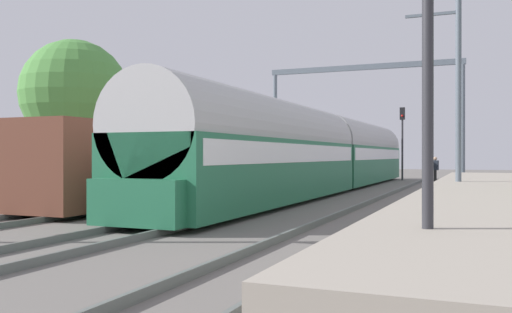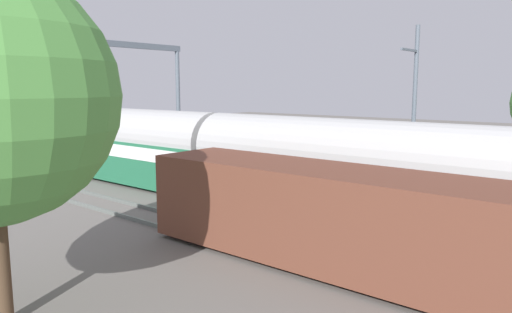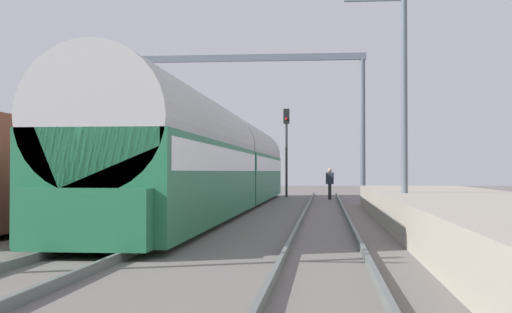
% 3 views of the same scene
% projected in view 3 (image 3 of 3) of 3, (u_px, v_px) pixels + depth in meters
% --- Properties ---
extents(ground, '(120.00, 120.00, 0.00)m').
position_uv_depth(ground, '(150.00, 235.00, 17.33)').
color(ground, slate).
extents(track_west, '(1.52, 60.00, 0.16)m').
position_uv_depth(track_west, '(150.00, 232.00, 17.33)').
color(track_west, '#5D645F').
rests_on(track_west, ground).
extents(track_east, '(1.52, 60.00, 0.16)m').
position_uv_depth(track_east, '(325.00, 234.00, 16.93)').
color(track_east, '#5D645F').
rests_on(track_east, ground).
extents(platform, '(4.40, 28.00, 0.90)m').
position_uv_depth(platform, '(472.00, 214.00, 18.56)').
color(platform, '#A39989').
rests_on(platform, ground).
extents(passenger_train, '(2.93, 32.85, 3.82)m').
position_uv_depth(passenger_train, '(220.00, 161.00, 28.85)').
color(passenger_train, '#236B47').
rests_on(passenger_train, ground).
extents(freight_car, '(2.80, 13.00, 2.70)m').
position_uv_depth(freight_car, '(25.00, 174.00, 20.22)').
color(freight_car, brown).
rests_on(freight_car, ground).
extents(person_crossing, '(0.44, 0.31, 1.73)m').
position_uv_depth(person_crossing, '(330.00, 181.00, 39.28)').
color(person_crossing, black).
rests_on(person_crossing, ground).
extents(railway_signal_far, '(0.36, 0.30, 5.33)m').
position_uv_depth(railway_signal_far, '(286.00, 141.00, 43.08)').
color(railway_signal_far, '#2D2D33').
rests_on(railway_signal_far, ground).
extents(catenary_gantry, '(12.86, 0.28, 7.86)m').
position_uv_depth(catenary_gantry, '(246.00, 95.00, 38.50)').
color(catenary_gantry, slate).
rests_on(catenary_gantry, ground).
extents(catenary_pole_east_mid, '(1.90, 0.20, 8.00)m').
position_uv_depth(catenary_pole_east_mid, '(403.00, 86.00, 21.63)').
color(catenary_pole_east_mid, slate).
rests_on(catenary_pole_east_mid, ground).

